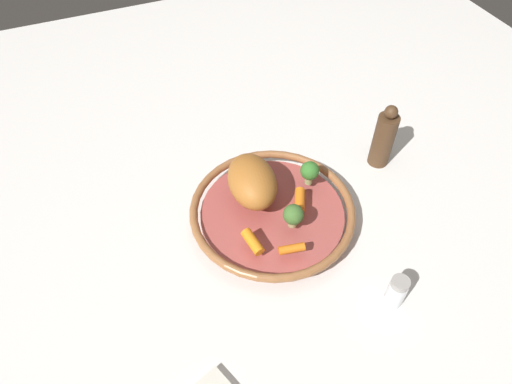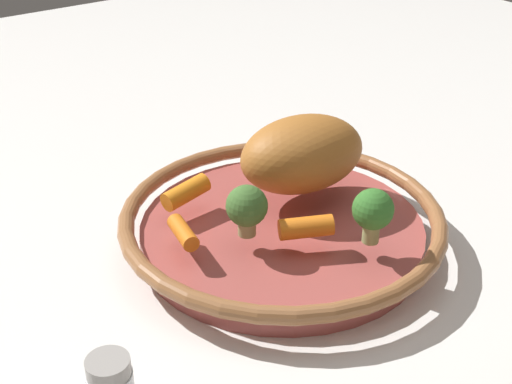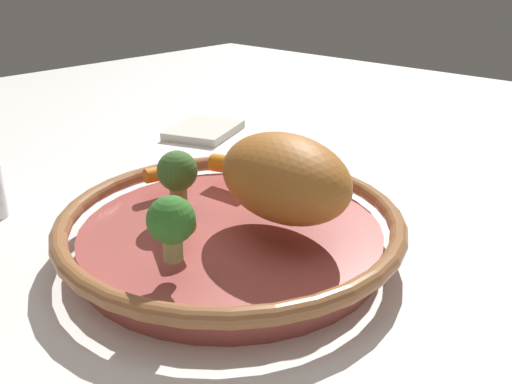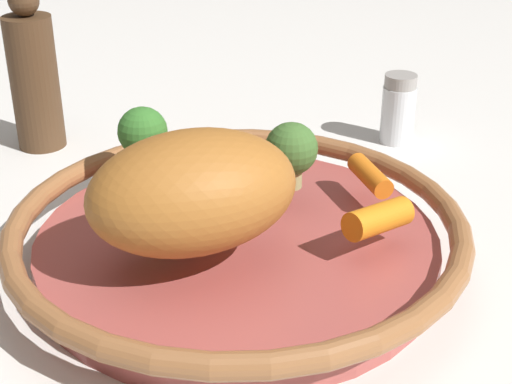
{
  "view_description": "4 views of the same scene",
  "coord_description": "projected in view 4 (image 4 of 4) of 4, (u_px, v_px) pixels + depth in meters",
  "views": [
    {
      "loc": [
        0.27,
        0.55,
        0.79
      ],
      "look_at": [
        0.03,
        -0.02,
        0.08
      ],
      "focal_mm": 31.86,
      "sensor_mm": 36.0,
      "label": 1
    },
    {
      "loc": [
        -0.51,
        0.41,
        0.44
      ],
      "look_at": [
        0.03,
        0.01,
        0.06
      ],
      "focal_mm": 49.8,
      "sensor_mm": 36.0,
      "label": 2
    },
    {
      "loc": [
        -0.35,
        -0.36,
        0.28
      ],
      "look_at": [
        0.02,
        -0.01,
        0.06
      ],
      "focal_mm": 38.47,
      "sensor_mm": 36.0,
      "label": 3
    },
    {
      "loc": [
        0.45,
        -0.24,
        0.32
      ],
      "look_at": [
        0.03,
        0.0,
        0.08
      ],
      "focal_mm": 53.2,
      "sensor_mm": 36.0,
      "label": 4
    }
  ],
  "objects": [
    {
      "name": "serving_bowl",
      "position": [
        237.0,
        237.0,
        0.59
      ],
      "size": [
        0.35,
        0.35,
        0.05
      ],
      "color": "#A84C47",
      "rests_on": "ground_plane"
    },
    {
      "name": "ground_plane",
      "position": [
        238.0,
        264.0,
        0.6
      ],
      "size": [
        2.16,
        2.16,
        0.0
      ],
      "primitive_type": "plane",
      "color": "silver"
    },
    {
      "name": "broccoli_floret_edge",
      "position": [
        291.0,
        150.0,
        0.6
      ],
      "size": [
        0.04,
        0.04,
        0.05
      ],
      "color": "tan",
      "rests_on": "serving_bowl"
    },
    {
      "name": "broccoli_floret_small",
      "position": [
        143.0,
        134.0,
        0.62
      ],
      "size": [
        0.04,
        0.04,
        0.06
      ],
      "color": "#99A766",
      "rests_on": "serving_bowl"
    },
    {
      "name": "baby_carrot_back",
      "position": [
        370.0,
        175.0,
        0.62
      ],
      "size": [
        0.05,
        0.03,
        0.02
      ],
      "primitive_type": "cylinder",
      "rotation": [
        1.53,
        0.0,
        4.51
      ],
      "color": "orange",
      "rests_on": "serving_bowl"
    },
    {
      "name": "pepper_mill",
      "position": [
        34.0,
        77.0,
        0.78
      ],
      "size": [
        0.05,
        0.05,
        0.17
      ],
      "color": "#4C331E",
      "rests_on": "ground_plane"
    },
    {
      "name": "roast_chicken_piece",
      "position": [
        193.0,
        192.0,
        0.52
      ],
      "size": [
        0.12,
        0.16,
        0.08
      ],
      "primitive_type": "ellipsoid",
      "rotation": [
        0.0,
        0.0,
        1.46
      ],
      "color": "#AA6528",
      "rests_on": "serving_bowl"
    },
    {
      "name": "baby_carrot_center",
      "position": [
        219.0,
        169.0,
        0.62
      ],
      "size": [
        0.04,
        0.06,
        0.02
      ],
      "primitive_type": "cylinder",
      "rotation": [
        1.6,
        0.0,
        2.66
      ],
      "color": "orange",
      "rests_on": "serving_bowl"
    },
    {
      "name": "salt_shaker",
      "position": [
        398.0,
        109.0,
        0.8
      ],
      "size": [
        0.04,
        0.04,
        0.07
      ],
      "color": "silver",
      "rests_on": "ground_plane"
    },
    {
      "name": "baby_carrot_right",
      "position": [
        378.0,
        219.0,
        0.55
      ],
      "size": [
        0.03,
        0.06,
        0.03
      ],
      "primitive_type": "cylinder",
      "rotation": [
        1.49,
        0.0,
        0.16
      ],
      "color": "orange",
      "rests_on": "serving_bowl"
    }
  ]
}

